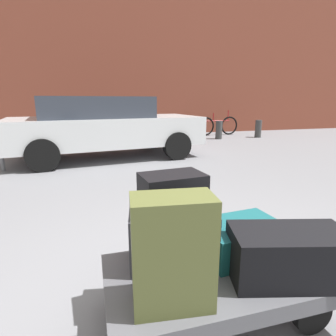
{
  "coord_description": "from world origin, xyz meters",
  "views": [
    {
      "loc": [
        -0.7,
        -1.32,
        1.34
      ],
      "look_at": [
        0.0,
        1.2,
        0.69
      ],
      "focal_mm": 29.31,
      "sensor_mm": 36.0,
      "label": 1
    }
  ],
  "objects_px": {
    "duffel_bag_black_front_left": "(289,255)",
    "suitcase_olive_center": "(173,252)",
    "bollard_kerb_mid": "(219,130)",
    "luggage_cart": "(221,280)",
    "parked_car": "(105,126)",
    "bollard_kerb_near": "(183,131)",
    "suitcase_teal_stacked_top": "(241,238)",
    "bollard_kerb_far": "(258,129)",
    "bicycle_leaning": "(218,126)",
    "duffel_bag_black_topmost_pile": "(172,192)",
    "duffel_bag_charcoal_rear_right": "(172,236)"
  },
  "relations": [
    {
      "from": "duffel_bag_black_front_left",
      "to": "suitcase_olive_center",
      "type": "relative_size",
      "value": 1.14
    },
    {
      "from": "suitcase_olive_center",
      "to": "bollard_kerb_mid",
      "type": "height_order",
      "value": "suitcase_olive_center"
    },
    {
      "from": "luggage_cart",
      "to": "parked_car",
      "type": "relative_size",
      "value": 0.31
    },
    {
      "from": "bollard_kerb_near",
      "to": "suitcase_teal_stacked_top",
      "type": "bearing_deg",
      "value": -105.85
    },
    {
      "from": "parked_car",
      "to": "suitcase_olive_center",
      "type": "bearing_deg",
      "value": -89.65
    },
    {
      "from": "luggage_cart",
      "to": "suitcase_olive_center",
      "type": "bearing_deg",
      "value": -152.31
    },
    {
      "from": "bollard_kerb_far",
      "to": "suitcase_teal_stacked_top",
      "type": "bearing_deg",
      "value": -124.12
    },
    {
      "from": "bicycle_leaning",
      "to": "bollard_kerb_mid",
      "type": "distance_m",
      "value": 1.12
    },
    {
      "from": "duffel_bag_black_topmost_pile",
      "to": "parked_car",
      "type": "xyz_separation_m",
      "value": [
        -0.14,
        5.14,
        -0.04
      ]
    },
    {
      "from": "duffel_bag_black_topmost_pile",
      "to": "parked_car",
      "type": "bearing_deg",
      "value": 84.92
    },
    {
      "from": "bicycle_leaning",
      "to": "bollard_kerb_near",
      "type": "xyz_separation_m",
      "value": [
        -1.77,
        -1.02,
        -0.05
      ]
    },
    {
      "from": "parked_car",
      "to": "bollard_kerb_mid",
      "type": "height_order",
      "value": "parked_car"
    },
    {
      "from": "duffel_bag_black_topmost_pile",
      "to": "parked_car",
      "type": "height_order",
      "value": "parked_car"
    },
    {
      "from": "duffel_bag_black_topmost_pile",
      "to": "bicycle_leaning",
      "type": "xyz_separation_m",
      "value": [
        4.36,
        8.43,
        -0.43
      ]
    },
    {
      "from": "luggage_cart",
      "to": "duffel_bag_charcoal_rear_right",
      "type": "relative_size",
      "value": 2.66
    },
    {
      "from": "parked_car",
      "to": "bollard_kerb_mid",
      "type": "xyz_separation_m",
      "value": [
        4.05,
        2.27,
        -0.44
      ]
    },
    {
      "from": "suitcase_teal_stacked_top",
      "to": "bollard_kerb_mid",
      "type": "xyz_separation_m",
      "value": [
        3.45,
        7.43,
        -0.13
      ]
    },
    {
      "from": "luggage_cart",
      "to": "suitcase_olive_center",
      "type": "distance_m",
      "value": 0.55
    },
    {
      "from": "luggage_cart",
      "to": "suitcase_teal_stacked_top",
      "type": "distance_m",
      "value": 0.31
    },
    {
      "from": "suitcase_teal_stacked_top",
      "to": "suitcase_olive_center",
      "type": "relative_size",
      "value": 0.92
    },
    {
      "from": "duffel_bag_black_topmost_pile",
      "to": "parked_car",
      "type": "relative_size",
      "value": 0.08
    },
    {
      "from": "suitcase_olive_center",
      "to": "bollard_kerb_near",
      "type": "distance_m",
      "value": 8.22
    },
    {
      "from": "suitcase_olive_center",
      "to": "duffel_bag_black_topmost_pile",
      "type": "relative_size",
      "value": 1.54
    },
    {
      "from": "bollard_kerb_near",
      "to": "bollard_kerb_mid",
      "type": "distance_m",
      "value": 1.33
    },
    {
      "from": "suitcase_teal_stacked_top",
      "to": "duffel_bag_black_topmost_pile",
      "type": "bearing_deg",
      "value": 171.6
    },
    {
      "from": "duffel_bag_charcoal_rear_right",
      "to": "suitcase_teal_stacked_top",
      "type": "relative_size",
      "value": 0.99
    },
    {
      "from": "duffel_bag_black_front_left",
      "to": "suitcase_teal_stacked_top",
      "type": "relative_size",
      "value": 1.23
    },
    {
      "from": "luggage_cart",
      "to": "duffel_bag_black_topmost_pile",
      "type": "xyz_separation_m",
      "value": [
        -0.26,
        0.17,
        0.53
      ]
    },
    {
      "from": "duffel_bag_black_topmost_pile",
      "to": "suitcase_olive_center",
      "type": "bearing_deg",
      "value": -112.75
    },
    {
      "from": "suitcase_teal_stacked_top",
      "to": "suitcase_olive_center",
      "type": "height_order",
      "value": "suitcase_olive_center"
    },
    {
      "from": "bollard_kerb_mid",
      "to": "bicycle_leaning",
      "type": "bearing_deg",
      "value": 66.76
    },
    {
      "from": "duffel_bag_black_topmost_pile",
      "to": "bicycle_leaning",
      "type": "relative_size",
      "value": 0.21
    },
    {
      "from": "luggage_cart",
      "to": "suitcase_teal_stacked_top",
      "type": "relative_size",
      "value": 2.63
    },
    {
      "from": "duffel_bag_black_topmost_pile",
      "to": "bollard_kerb_mid",
      "type": "relative_size",
      "value": 0.58
    },
    {
      "from": "parked_car",
      "to": "luggage_cart",
      "type": "bearing_deg",
      "value": -85.7
    },
    {
      "from": "suitcase_teal_stacked_top",
      "to": "bollard_kerb_near",
      "type": "relative_size",
      "value": 0.83
    },
    {
      "from": "duffel_bag_black_front_left",
      "to": "duffel_bag_black_topmost_pile",
      "type": "bearing_deg",
      "value": 164.66
    },
    {
      "from": "duffel_bag_black_front_left",
      "to": "suitcase_olive_center",
      "type": "distance_m",
      "value": 0.71
    },
    {
      "from": "duffel_bag_black_front_left",
      "to": "duffel_bag_black_topmost_pile",
      "type": "distance_m",
      "value": 0.75
    },
    {
      "from": "duffel_bag_black_front_left",
      "to": "bicycle_leaning",
      "type": "distance_m",
      "value": 9.54
    },
    {
      "from": "bollard_kerb_near",
      "to": "bollard_kerb_far",
      "type": "xyz_separation_m",
      "value": [
        2.92,
        0.0,
        0.0
      ]
    },
    {
      "from": "duffel_bag_black_front_left",
      "to": "bollard_kerb_near",
      "type": "relative_size",
      "value": 1.02
    },
    {
      "from": "bicycle_leaning",
      "to": "suitcase_olive_center",
      "type": "bearing_deg",
      "value": -116.9
    },
    {
      "from": "luggage_cart",
      "to": "bicycle_leaning",
      "type": "height_order",
      "value": "bicycle_leaning"
    },
    {
      "from": "duffel_bag_black_topmost_pile",
      "to": "bicycle_leaning",
      "type": "height_order",
      "value": "bicycle_leaning"
    },
    {
      "from": "luggage_cart",
      "to": "bollard_kerb_near",
      "type": "relative_size",
      "value": 2.18
    },
    {
      "from": "luggage_cart",
      "to": "suitcase_teal_stacked_top",
      "type": "bearing_deg",
      "value": 34.25
    },
    {
      "from": "duffel_bag_charcoal_rear_right",
      "to": "bicycle_leaning",
      "type": "height_order",
      "value": "bicycle_leaning"
    },
    {
      "from": "duffel_bag_black_topmost_pile",
      "to": "bollard_kerb_near",
      "type": "xyz_separation_m",
      "value": [
        2.58,
        7.41,
        -0.49
      ]
    },
    {
      "from": "luggage_cart",
      "to": "bicycle_leaning",
      "type": "relative_size",
      "value": 0.79
    }
  ]
}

